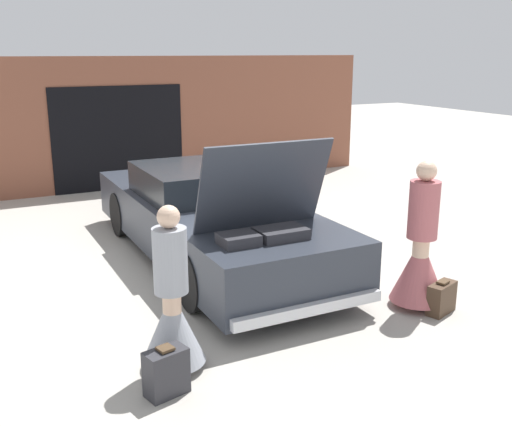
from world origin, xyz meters
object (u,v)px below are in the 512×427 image
Objects in this scene: person_left at (172,313)px; person_right at (420,256)px; suitcase_beside_left_person at (166,372)px; suitcase_beside_right_person at (442,298)px; car at (209,217)px.

person_right reaches higher than person_left.
person_right is 3.29m from suitcase_beside_left_person.
suitcase_beside_left_person is at bearing -29.30° from person_left.
person_right reaches higher than suitcase_beside_left_person.
person_left is 3.53× the size of suitcase_beside_left_person.
suitcase_beside_left_person reaches higher than suitcase_beside_right_person.
car is at bearing 27.79° from person_right.
suitcase_beside_left_person is (-3.23, -0.47, -0.40)m from person_right.
car reaches higher than person_right.
person_left is at bearing 62.72° from suitcase_beside_left_person.
suitcase_beside_left_person is 3.35m from suitcase_beside_right_person.
car reaches higher than suitcase_beside_right_person.
suitcase_beside_right_person is (3.34, 0.20, -0.03)m from suitcase_beside_left_person.
car is at bearing 149.42° from person_left.
person_left is 3.02m from person_right.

